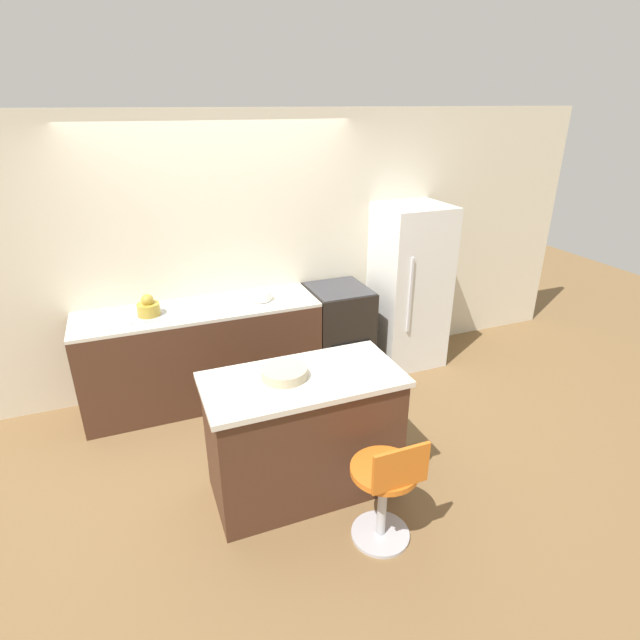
% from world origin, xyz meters
% --- Properties ---
extents(ground_plane, '(14.00, 14.00, 0.00)m').
position_xyz_m(ground_plane, '(0.00, 0.00, 0.00)').
color(ground_plane, brown).
extents(wall_back, '(8.00, 0.06, 2.60)m').
position_xyz_m(wall_back, '(0.00, 0.67, 1.30)').
color(wall_back, beige).
rests_on(wall_back, ground_plane).
extents(back_counter, '(2.15, 0.62, 0.95)m').
position_xyz_m(back_counter, '(-0.32, 0.33, 0.47)').
color(back_counter, '#4C2D1E').
rests_on(back_counter, ground_plane).
extents(kitchen_island, '(1.36, 0.67, 0.94)m').
position_xyz_m(kitchen_island, '(0.14, -1.17, 0.47)').
color(kitchen_island, '#4C2D1E').
rests_on(kitchen_island, ground_plane).
extents(oven_range, '(0.58, 0.63, 0.95)m').
position_xyz_m(oven_range, '(1.06, 0.33, 0.47)').
color(oven_range, black).
rests_on(oven_range, ground_plane).
extents(refrigerator, '(0.69, 0.66, 1.71)m').
position_xyz_m(refrigerator, '(1.86, 0.32, 0.86)').
color(refrigerator, silver).
rests_on(refrigerator, ground_plane).
extents(stool_chair, '(0.43, 0.43, 0.84)m').
position_xyz_m(stool_chair, '(0.45, -1.82, 0.41)').
color(stool_chair, '#B7B7BC').
rests_on(stool_chair, ground_plane).
extents(kettle, '(0.19, 0.19, 0.19)m').
position_xyz_m(kettle, '(-0.74, 0.31, 1.02)').
color(kettle, '#B29333').
rests_on(kettle, back_counter).
extents(mixing_bowl, '(0.20, 0.20, 0.08)m').
position_xyz_m(mixing_bowl, '(0.25, 0.31, 0.99)').
color(mixing_bowl, white).
rests_on(mixing_bowl, back_counter).
extents(fruit_bowl, '(0.31, 0.31, 0.07)m').
position_xyz_m(fruit_bowl, '(0.02, -1.13, 0.97)').
color(fruit_bowl, '#C1B28E').
rests_on(fruit_bowl, kitchen_island).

